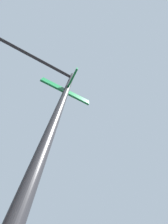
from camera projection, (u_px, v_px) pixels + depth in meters
traffic_signal_near at (1, 58)px, 2.53m from camera, size 2.61×2.95×6.16m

